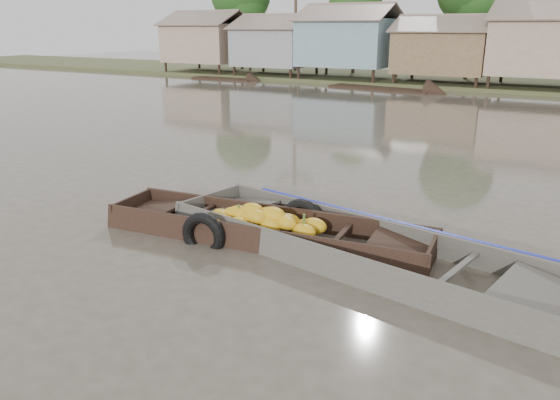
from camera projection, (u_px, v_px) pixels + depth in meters
The scene contains 3 objects.
ground at pixel (233, 243), 10.05m from camera, with size 120.00×120.00×0.00m, color #494338.
banana_boat at pixel (260, 228), 10.24m from camera, with size 6.39×2.19×0.90m.
viewer_boat at pixel (358, 255), 9.38m from camera, with size 7.66×3.18×0.60m.
Camera 1 is at (5.43, -7.64, 3.81)m, focal length 35.00 mm.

